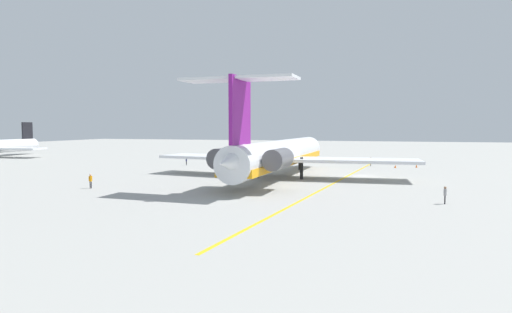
{
  "coord_description": "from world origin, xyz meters",
  "views": [
    {
      "loc": [
        -68.92,
        -2.62,
        7.74
      ],
      "look_at": [
        -5.45,
        15.56,
        3.12
      ],
      "focal_mm": 30.22,
      "sensor_mm": 36.0,
      "label": 1
    }
  ],
  "objects_px": {
    "ground_crew_near_tail": "(91,179)",
    "safety_cone_tail": "(395,166)",
    "ground_crew_starboard": "(445,193)",
    "ground_crew_portside": "(371,160)",
    "safety_cone_wingtip": "(416,166)",
    "ground_crew_near_nose": "(186,160)",
    "main_jetliner": "(279,154)",
    "safety_cone_nose": "(256,161)"
  },
  "relations": [
    {
      "from": "ground_crew_near_tail",
      "to": "safety_cone_tail",
      "type": "relative_size",
      "value": 3.33
    },
    {
      "from": "safety_cone_tail",
      "to": "ground_crew_starboard",
      "type": "bearing_deg",
      "value": -174.87
    },
    {
      "from": "ground_crew_portside",
      "to": "safety_cone_wingtip",
      "type": "height_order",
      "value": "ground_crew_portside"
    },
    {
      "from": "ground_crew_near_tail",
      "to": "ground_crew_starboard",
      "type": "bearing_deg",
      "value": 27.61
    },
    {
      "from": "ground_crew_near_nose",
      "to": "ground_crew_portside",
      "type": "xyz_separation_m",
      "value": [
        8.02,
        -35.54,
        0.05
      ]
    },
    {
      "from": "ground_crew_portside",
      "to": "ground_crew_near_nose",
      "type": "bearing_deg",
      "value": -165.42
    },
    {
      "from": "ground_crew_portside",
      "to": "ground_crew_starboard",
      "type": "distance_m",
      "value": 41.3
    },
    {
      "from": "main_jetliner",
      "to": "ground_crew_starboard",
      "type": "bearing_deg",
      "value": -124.98
    },
    {
      "from": "ground_crew_near_tail",
      "to": "safety_cone_tail",
      "type": "height_order",
      "value": "ground_crew_near_tail"
    },
    {
      "from": "ground_crew_portside",
      "to": "ground_crew_starboard",
      "type": "bearing_deg",
      "value": -77.08
    },
    {
      "from": "ground_crew_near_nose",
      "to": "ground_crew_portside",
      "type": "relative_size",
      "value": 0.96
    },
    {
      "from": "safety_cone_wingtip",
      "to": "ground_crew_near_tail",
      "type": "bearing_deg",
      "value": 134.16
    },
    {
      "from": "safety_cone_wingtip",
      "to": "safety_cone_tail",
      "type": "xyz_separation_m",
      "value": [
        -1.7,
        3.85,
        0.0
      ]
    },
    {
      "from": "ground_crew_portside",
      "to": "safety_cone_nose",
      "type": "distance_m",
      "value": 24.0
    },
    {
      "from": "ground_crew_near_tail",
      "to": "safety_cone_tail",
      "type": "distance_m",
      "value": 53.88
    },
    {
      "from": "ground_crew_near_tail",
      "to": "ground_crew_starboard",
      "type": "distance_m",
      "value": 41.05
    },
    {
      "from": "ground_crew_near_nose",
      "to": "safety_cone_tail",
      "type": "bearing_deg",
      "value": -43.99
    },
    {
      "from": "ground_crew_near_nose",
      "to": "ground_crew_portside",
      "type": "distance_m",
      "value": 36.43
    },
    {
      "from": "safety_cone_tail",
      "to": "ground_crew_near_tail",
      "type": "bearing_deg",
      "value": 135.71
    },
    {
      "from": "main_jetliner",
      "to": "ground_crew_near_nose",
      "type": "bearing_deg",
      "value": 57.08
    },
    {
      "from": "main_jetliner",
      "to": "safety_cone_tail",
      "type": "xyz_separation_m",
      "value": [
        22.03,
        -17.26,
        -3.35
      ]
    },
    {
      "from": "main_jetliner",
      "to": "ground_crew_starboard",
      "type": "height_order",
      "value": "main_jetliner"
    },
    {
      "from": "main_jetliner",
      "to": "safety_cone_tail",
      "type": "relative_size",
      "value": 82.96
    },
    {
      "from": "ground_crew_starboard",
      "to": "ground_crew_portside",
      "type": "bearing_deg",
      "value": -79.72
    },
    {
      "from": "main_jetliner",
      "to": "ground_crew_starboard",
      "type": "xyz_separation_m",
      "value": [
        -16.08,
        -20.68,
        -2.5
      ]
    },
    {
      "from": "main_jetliner",
      "to": "ground_crew_starboard",
      "type": "distance_m",
      "value": 26.31
    },
    {
      "from": "safety_cone_nose",
      "to": "safety_cone_wingtip",
      "type": "distance_m",
      "value": 32.38
    },
    {
      "from": "ground_crew_near_nose",
      "to": "ground_crew_starboard",
      "type": "bearing_deg",
      "value": -88.74
    },
    {
      "from": "ground_crew_near_nose",
      "to": "safety_cone_tail",
      "type": "height_order",
      "value": "ground_crew_near_nose"
    },
    {
      "from": "ground_crew_portside",
      "to": "safety_cone_tail",
      "type": "xyz_separation_m",
      "value": [
        -2.42,
        -4.5,
        -0.85
      ]
    },
    {
      "from": "main_jetliner",
      "to": "safety_cone_nose",
      "type": "relative_size",
      "value": 82.96
    },
    {
      "from": "main_jetliner",
      "to": "safety_cone_nose",
      "type": "distance_m",
      "value": 28.91
    },
    {
      "from": "main_jetliner",
      "to": "safety_cone_wingtip",
      "type": "xyz_separation_m",
      "value": [
        23.74,
        -21.11,
        -3.35
      ]
    },
    {
      "from": "main_jetliner",
      "to": "ground_crew_portside",
      "type": "distance_m",
      "value": 27.7
    },
    {
      "from": "ground_crew_near_nose",
      "to": "safety_cone_nose",
      "type": "height_order",
      "value": "ground_crew_near_nose"
    },
    {
      "from": "ground_crew_near_tail",
      "to": "ground_crew_portside",
      "type": "distance_m",
      "value": 52.7
    },
    {
      "from": "ground_crew_near_nose",
      "to": "safety_cone_nose",
      "type": "relative_size",
      "value": 3.09
    },
    {
      "from": "ground_crew_near_tail",
      "to": "ground_crew_starboard",
      "type": "height_order",
      "value": "ground_crew_near_tail"
    },
    {
      "from": "ground_crew_portside",
      "to": "main_jetliner",
      "type": "bearing_deg",
      "value": -115.68
    },
    {
      "from": "main_jetliner",
      "to": "ground_crew_starboard",
      "type": "relative_size",
      "value": 25.68
    },
    {
      "from": "ground_crew_near_nose",
      "to": "safety_cone_wingtip",
      "type": "distance_m",
      "value": 44.51
    },
    {
      "from": "ground_crew_near_tail",
      "to": "safety_cone_wingtip",
      "type": "height_order",
      "value": "ground_crew_near_tail"
    }
  ]
}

